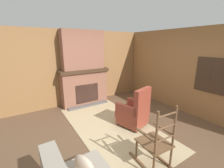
{
  "coord_description": "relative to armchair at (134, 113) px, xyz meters",
  "views": [
    {
      "loc": [
        2.57,
        -1.84,
        2.03
      ],
      "look_at": [
        -1.0,
        0.42,
        0.9
      ],
      "focal_mm": 24.0,
      "sensor_mm": 36.0,
      "label": 1
    }
  ],
  "objects": [
    {
      "name": "storage_case",
      "position": [
        -2.12,
        0.1,
        0.92
      ],
      "size": [
        0.18,
        0.23,
        0.11
      ],
      "color": "gray",
      "rests_on": "fireplace_hearth"
    },
    {
      "name": "chimney_breast",
      "position": [
        -2.08,
        -0.46,
        1.48
      ],
      "size": [
        0.4,
        1.35,
        1.23
      ],
      "color": "brown",
      "rests_on": "fireplace_hearth"
    },
    {
      "name": "fireplace_hearth",
      "position": [
        -2.06,
        -0.46,
        0.25
      ],
      "size": [
        0.66,
        1.64,
        1.23
      ],
      "color": "brown",
      "rests_on": "ground"
    },
    {
      "name": "oil_lamp_vase",
      "position": [
        -2.12,
        -1.04,
        0.97
      ],
      "size": [
        0.13,
        0.13,
        0.3
      ],
      "color": "#B24C42",
      "rests_on": "fireplace_hearth"
    },
    {
      "name": "armchair",
      "position": [
        0.0,
        0.0,
        0.0
      ],
      "size": [
        0.81,
        0.76,
        1.04
      ],
      "rotation": [
        0.0,
        0.0,
        3.43
      ],
      "color": "brown",
      "rests_on": "ground"
    },
    {
      "name": "wood_panel_wall_back",
      "position": [
        0.05,
        1.9,
        0.87
      ],
      "size": [
        5.27,
        0.09,
        2.49
      ],
      "color": "olive",
      "rests_on": "ground"
    },
    {
      "name": "rocking_chair",
      "position": [
        1.19,
        -0.55,
        0.03
      ],
      "size": [
        0.82,
        0.48,
        1.14
      ],
      "rotation": [
        0.0,
        0.0,
        3.09
      ],
      "color": "brown",
      "rests_on": "ground"
    },
    {
      "name": "area_rug",
      "position": [
        -0.27,
        -0.48,
        -0.36
      ],
      "size": [
        3.34,
        1.72,
        0.01
      ],
      "color": "tan",
      "rests_on": "ground"
    },
    {
      "name": "wood_panel_wall_left",
      "position": [
        -2.33,
        -0.46,
        0.87
      ],
      "size": [
        0.06,
        5.27,
        2.49
      ],
      "color": "olive",
      "rests_on": "ground"
    },
    {
      "name": "ground_plane",
      "position": [
        0.03,
        -0.46,
        -0.37
      ],
      "size": [
        14.0,
        14.0,
        0.0
      ],
      "primitive_type": "plane",
      "color": "brown"
    },
    {
      "name": "firewood_stack",
      "position": [
        -0.95,
        0.88,
        -0.3
      ],
      "size": [
        0.51,
        0.5,
        0.14
      ],
      "rotation": [
        0.0,
        0.0,
        0.22
      ],
      "color": "brown",
      "rests_on": "ground"
    }
  ]
}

